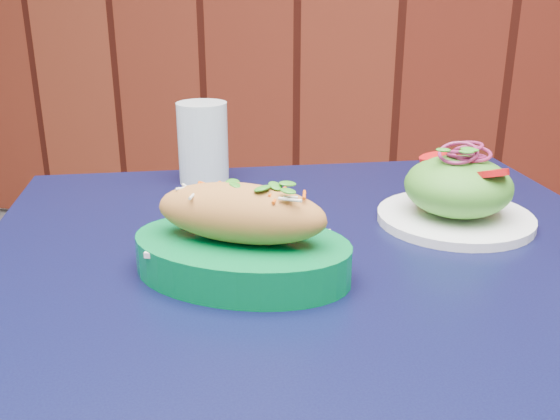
# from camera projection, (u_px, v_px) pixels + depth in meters

# --- Properties ---
(cafe_table) EXTENTS (1.04, 1.04, 0.75)m
(cafe_table) POSITION_uv_depth(u_px,v_px,m) (321.00, 329.00, 0.74)
(cafe_table) COLOR black
(cafe_table) RESTS_ON ground
(banh_mi_basket) EXTENTS (0.25, 0.17, 0.11)m
(banh_mi_basket) POSITION_uv_depth(u_px,v_px,m) (241.00, 239.00, 0.66)
(banh_mi_basket) COLOR #006D32
(banh_mi_basket) RESTS_ON cafe_table
(salad_plate) EXTENTS (0.20, 0.20, 0.11)m
(salad_plate) POSITION_uv_depth(u_px,v_px,m) (457.00, 193.00, 0.81)
(salad_plate) COLOR white
(salad_plate) RESTS_ON cafe_table
(water_glass) EXTENTS (0.08, 0.08, 0.13)m
(water_glass) POSITION_uv_depth(u_px,v_px,m) (203.00, 143.00, 0.97)
(water_glass) COLOR silver
(water_glass) RESTS_ON cafe_table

